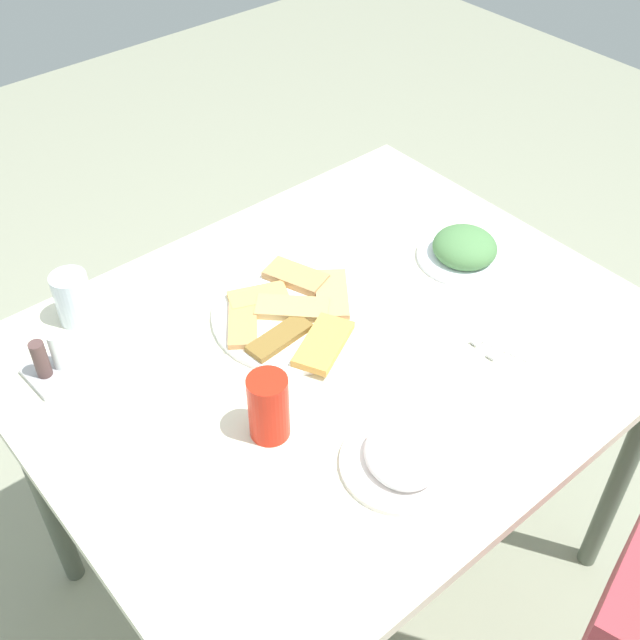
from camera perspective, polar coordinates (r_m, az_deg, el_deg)
The scene contains 11 objects.
ground_plane at distance 2.05m, azimuth 0.92°, elevation -17.25°, with size 6.00×6.00×0.00m, color gray.
dining_table at distance 1.50m, azimuth 1.20°, elevation -3.98°, with size 1.11×0.91×0.77m.
pide_platter at distance 1.49m, azimuth -1.86°, elevation 0.55°, with size 0.31×0.32×0.03m.
salad_plate_greens at distance 1.64m, azimuth 10.34°, elevation 5.03°, with size 0.19×0.19×0.07m.
salad_plate_rice at distance 1.25m, azimuth 5.87°, elevation -9.88°, with size 0.19×0.19×0.05m.
soda_can at distance 1.26m, azimuth -3.72°, elevation -6.27°, with size 0.07×0.07×0.12m, color red.
drinking_glass at distance 1.52m, azimuth -17.35°, elevation 1.52°, with size 0.07×0.07×0.10m, color silver.
paper_napkin at distance 1.51m, azimuth 13.51°, elevation -0.71°, with size 0.12×0.12×0.00m, color white.
fork at distance 1.51m, azimuth 13.01°, elevation -0.24°, with size 0.17×0.02×0.01m, color silver.
spoon at distance 1.50m, azimuth 14.05°, elevation -0.96°, with size 0.17×0.02×0.01m, color silver.
condiment_caddy at distance 1.44m, azimuth -18.72°, elevation -2.99°, with size 0.09×0.09×0.08m.
Camera 1 is at (0.69, 0.77, 1.78)m, focal length 44.47 mm.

